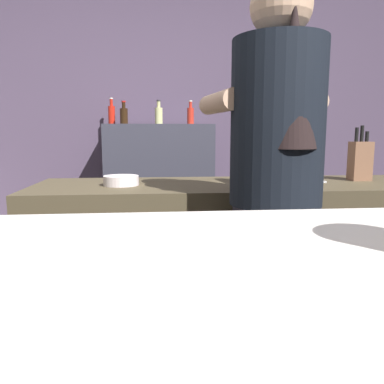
{
  "coord_description": "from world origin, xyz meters",
  "views": [
    {
      "loc": [
        -0.11,
        -1.25,
        1.16
      ],
      "look_at": [
        -0.07,
        -0.75,
        1.08
      ],
      "focal_mm": 35.69,
      "sensor_mm": 36.0,
      "label": 1
    }
  ],
  "objects_px": {
    "bartender": "(276,180)",
    "bottle_hot_sauce": "(124,115)",
    "bottle_vinegar": "(190,115)",
    "bottle_soy": "(159,115)",
    "chefs_knife": "(306,183)",
    "knife_block": "(360,160)",
    "mixing_bowl": "(121,180)",
    "bottle_olive_oil": "(112,114)"
  },
  "relations": [
    {
      "from": "bartender",
      "to": "bottle_soy",
      "type": "relative_size",
      "value": 8.9
    },
    {
      "from": "mixing_bowl",
      "to": "bottle_vinegar",
      "type": "distance_m",
      "value": 1.4
    },
    {
      "from": "bottle_olive_oil",
      "to": "knife_block",
      "type": "bearing_deg",
      "value": -44.26
    },
    {
      "from": "knife_block",
      "to": "bottle_vinegar",
      "type": "height_order",
      "value": "bottle_vinegar"
    },
    {
      "from": "mixing_bowl",
      "to": "bottle_soy",
      "type": "bearing_deg",
      "value": 81.86
    },
    {
      "from": "knife_block",
      "to": "bottle_hot_sauce",
      "type": "height_order",
      "value": "bottle_hot_sauce"
    },
    {
      "from": "bartender",
      "to": "bottle_hot_sauce",
      "type": "distance_m",
      "value": 1.94
    },
    {
      "from": "bottle_vinegar",
      "to": "bottle_olive_oil",
      "type": "distance_m",
      "value": 0.66
    },
    {
      "from": "knife_block",
      "to": "bottle_olive_oil",
      "type": "relative_size",
      "value": 1.31
    },
    {
      "from": "chefs_knife",
      "to": "bottle_soy",
      "type": "height_order",
      "value": "bottle_soy"
    },
    {
      "from": "knife_block",
      "to": "bottle_soy",
      "type": "distance_m",
      "value": 1.65
    },
    {
      "from": "bottle_olive_oil",
      "to": "bottle_soy",
      "type": "xyz_separation_m",
      "value": [
        0.39,
        -0.12,
        -0.01
      ]
    },
    {
      "from": "bottle_vinegar",
      "to": "bottle_hot_sauce",
      "type": "height_order",
      "value": "same"
    },
    {
      "from": "bottle_olive_oil",
      "to": "bartender",
      "type": "bearing_deg",
      "value": -66.91
    },
    {
      "from": "bartender",
      "to": "bottle_hot_sauce",
      "type": "xyz_separation_m",
      "value": [
        -0.7,
        1.79,
        0.32
      ]
    },
    {
      "from": "knife_block",
      "to": "bartender",
      "type": "bearing_deg",
      "value": -139.89
    },
    {
      "from": "bartender",
      "to": "bottle_vinegar",
      "type": "xyz_separation_m",
      "value": [
        -0.17,
        1.71,
        0.32
      ]
    },
    {
      "from": "chefs_knife",
      "to": "bottle_olive_oil",
      "type": "xyz_separation_m",
      "value": [
        -1.08,
        1.48,
        0.4
      ]
    },
    {
      "from": "bottle_vinegar",
      "to": "bottle_soy",
      "type": "relative_size",
      "value": 0.96
    },
    {
      "from": "bartender",
      "to": "bottle_hot_sauce",
      "type": "bearing_deg",
      "value": 12.6
    },
    {
      "from": "bottle_olive_oil",
      "to": "bottle_hot_sauce",
      "type": "height_order",
      "value": "bottle_olive_oil"
    },
    {
      "from": "bartender",
      "to": "bottle_vinegar",
      "type": "distance_m",
      "value": 1.74
    },
    {
      "from": "bartender",
      "to": "mixing_bowl",
      "type": "bearing_deg",
      "value": 45.87
    },
    {
      "from": "bartender",
      "to": "knife_block",
      "type": "relative_size",
      "value": 6.07
    },
    {
      "from": "bartender",
      "to": "bottle_soy",
      "type": "bearing_deg",
      "value": 4.56
    },
    {
      "from": "chefs_knife",
      "to": "bartender",
      "type": "bearing_deg",
      "value": -144.91
    },
    {
      "from": "chefs_knife",
      "to": "knife_block",
      "type": "bearing_deg",
      "value": -2.61
    },
    {
      "from": "bartender",
      "to": "bottle_hot_sauce",
      "type": "relative_size",
      "value": 9.3
    },
    {
      "from": "bottle_hot_sauce",
      "to": "bottle_soy",
      "type": "xyz_separation_m",
      "value": [
        0.28,
        -0.02,
        0.0
      ]
    },
    {
      "from": "bottle_vinegar",
      "to": "knife_block",
      "type": "bearing_deg",
      "value": -57.07
    },
    {
      "from": "bottle_vinegar",
      "to": "bottle_soy",
      "type": "distance_m",
      "value": 0.26
    },
    {
      "from": "knife_block",
      "to": "bottle_olive_oil",
      "type": "height_order",
      "value": "bottle_olive_oil"
    },
    {
      "from": "bottle_vinegar",
      "to": "bottle_hot_sauce",
      "type": "bearing_deg",
      "value": 171.28
    },
    {
      "from": "bartender",
      "to": "bottle_olive_oil",
      "type": "relative_size",
      "value": 7.92
    },
    {
      "from": "mixing_bowl",
      "to": "bottle_olive_oil",
      "type": "relative_size",
      "value": 0.76
    },
    {
      "from": "knife_block",
      "to": "bottle_olive_oil",
      "type": "bearing_deg",
      "value": 135.74
    },
    {
      "from": "mixing_bowl",
      "to": "bottle_soy",
      "type": "relative_size",
      "value": 0.86
    },
    {
      "from": "bottle_vinegar",
      "to": "bottle_soy",
      "type": "xyz_separation_m",
      "value": [
        -0.25,
        0.07,
        0.0
      ]
    },
    {
      "from": "bottle_soy",
      "to": "bottle_vinegar",
      "type": "bearing_deg",
      "value": -14.65
    },
    {
      "from": "knife_block",
      "to": "bottle_hot_sauce",
      "type": "xyz_separation_m",
      "value": [
        -1.3,
        1.28,
        0.28
      ]
    },
    {
      "from": "knife_block",
      "to": "chefs_knife",
      "type": "xyz_separation_m",
      "value": [
        -0.33,
        -0.11,
        -0.1
      ]
    },
    {
      "from": "chefs_knife",
      "to": "bottle_soy",
      "type": "bearing_deg",
      "value": 96.62
    }
  ]
}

